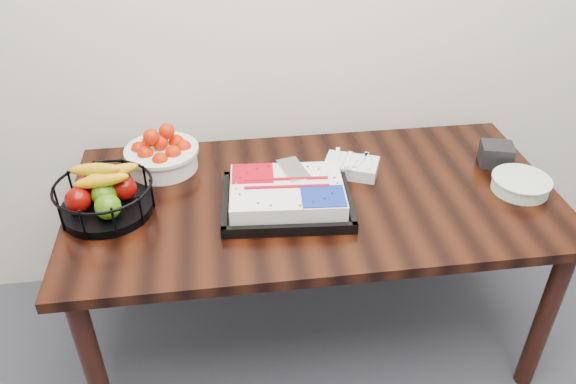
{
  "coord_description": "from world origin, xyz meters",
  "views": [
    {
      "loc": [
        -0.33,
        0.31,
        1.93
      ],
      "look_at": [
        -0.11,
        1.91,
        0.83
      ],
      "focal_mm": 35.0,
      "sensor_mm": 36.0,
      "label": 1
    }
  ],
  "objects": [
    {
      "name": "napkin_box",
      "position": [
        0.75,
        2.11,
        0.79
      ],
      "size": [
        0.15,
        0.13,
        0.09
      ],
      "primitive_type": "cube",
      "rotation": [
        0.0,
        0.0,
        -0.28
      ],
      "color": "black",
      "rests_on": "table"
    },
    {
      "name": "fork_bag",
      "position": [
        0.17,
        2.13,
        0.78
      ],
      "size": [
        0.24,
        0.2,
        0.06
      ],
      "color": "silver",
      "rests_on": "table"
    },
    {
      "name": "cake_tray",
      "position": [
        -0.11,
        1.94,
        0.79
      ],
      "size": [
        0.49,
        0.39,
        0.09
      ],
      "color": "black",
      "rests_on": "table"
    },
    {
      "name": "table",
      "position": [
        0.0,
        2.0,
        0.66
      ],
      "size": [
        1.8,
        0.9,
        0.75
      ],
      "color": "black",
      "rests_on": "ground"
    },
    {
      "name": "tangerine_bowl",
      "position": [
        -0.56,
        2.26,
        0.83
      ],
      "size": [
        0.29,
        0.29,
        0.18
      ],
      "color": "white",
      "rests_on": "table"
    },
    {
      "name": "fruit_basket",
      "position": [
        -0.75,
        1.98,
        0.82
      ],
      "size": [
        0.34,
        0.34,
        0.18
      ],
      "color": "black",
      "rests_on": "table"
    },
    {
      "name": "plate_stack",
      "position": [
        0.77,
        1.92,
        0.78
      ],
      "size": [
        0.22,
        0.22,
        0.05
      ],
      "color": "white",
      "rests_on": "table"
    }
  ]
}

